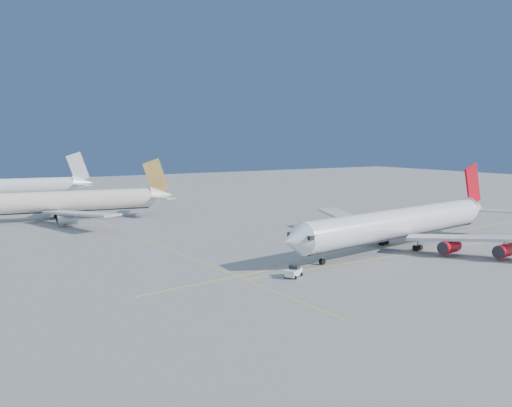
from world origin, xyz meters
name	(u,v)px	position (x,y,z in m)	size (l,w,h in m)	color
ground	(362,243)	(0.00, 0.00, 0.00)	(500.00, 500.00, 0.00)	slate
taxiway_lines	(294,245)	(-14.71, 6.34, 0.01)	(118.86, 140.00, 0.02)	yellow
airliner_virgin	(402,223)	(3.83, -8.23, 5.32)	(71.33, 63.46, 17.64)	white
airliner_etihad	(61,202)	(-48.74, 73.80, 5.33)	(66.94, 61.22, 17.51)	beige
pushback_tug	(294,271)	(-31.92, -17.14, 0.95)	(4.07, 3.52, 2.05)	white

